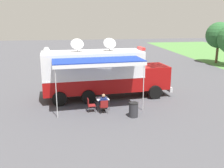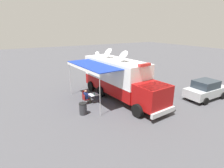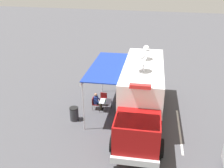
{
  "view_description": "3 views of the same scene",
  "coord_description": "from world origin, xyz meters",
  "px_view_note": "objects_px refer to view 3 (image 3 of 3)",
  "views": [
    {
      "loc": [
        18.49,
        -1.44,
        5.96
      ],
      "look_at": [
        2.25,
        1.08,
        1.62
      ],
      "focal_mm": 41.34,
      "sensor_mm": 36.0,
      "label": 1
    },
    {
      "loc": [
        8.47,
        13.63,
        6.25
      ],
      "look_at": [
        0.16,
        -0.32,
        1.09
      ],
      "focal_mm": 28.4,
      "sensor_mm": 36.0,
      "label": 2
    },
    {
      "loc": [
        -1.66,
        15.18,
        8.9
      ],
      "look_at": [
        2.26,
        -0.61,
        1.61
      ],
      "focal_mm": 40.04,
      "sensor_mm": 36.0,
      "label": 3
    }
  ],
  "objects_px": {
    "folding_table": "(106,102)",
    "trash_bin": "(74,114)",
    "command_truck": "(142,91)",
    "water_bottle": "(105,101)",
    "seated_responder": "(97,101)",
    "folding_chair_beside_table": "(103,98)",
    "folding_chair_at_table": "(95,102)"
  },
  "relations": [
    {
      "from": "folding_chair_beside_table",
      "to": "seated_responder",
      "type": "bearing_deg",
      "value": 75.45
    },
    {
      "from": "folding_table",
      "to": "folding_chair_beside_table",
      "type": "distance_m",
      "value": 0.95
    },
    {
      "from": "water_bottle",
      "to": "folding_chair_beside_table",
      "type": "height_order",
      "value": "water_bottle"
    },
    {
      "from": "folding_chair_beside_table",
      "to": "trash_bin",
      "type": "distance_m",
      "value": 2.85
    },
    {
      "from": "folding_chair_beside_table",
      "to": "trash_bin",
      "type": "xyz_separation_m",
      "value": [
        1.27,
        2.55,
        -0.06
      ]
    },
    {
      "from": "folding_table",
      "to": "water_bottle",
      "type": "xyz_separation_m",
      "value": [
        -0.03,
        0.12,
        0.16
      ]
    },
    {
      "from": "folding_chair_beside_table",
      "to": "trash_bin",
      "type": "relative_size",
      "value": 0.96
    },
    {
      "from": "command_truck",
      "to": "folding_chair_beside_table",
      "type": "bearing_deg",
      "value": -22.4
    },
    {
      "from": "folding_table",
      "to": "trash_bin",
      "type": "distance_m",
      "value": 2.39
    },
    {
      "from": "seated_responder",
      "to": "water_bottle",
      "type": "bearing_deg",
      "value": 167.85
    },
    {
      "from": "water_bottle",
      "to": "folding_chair_beside_table",
      "type": "relative_size",
      "value": 0.26
    },
    {
      "from": "folding_chair_at_table",
      "to": "folding_table",
      "type": "bearing_deg",
      "value": -179.98
    },
    {
      "from": "water_bottle",
      "to": "trash_bin",
      "type": "height_order",
      "value": "water_bottle"
    },
    {
      "from": "water_bottle",
      "to": "folding_chair_beside_table",
      "type": "xyz_separation_m",
      "value": [
        0.42,
        -0.97,
        -0.32
      ]
    },
    {
      "from": "folding_chair_beside_table",
      "to": "seated_responder",
      "type": "height_order",
      "value": "seated_responder"
    },
    {
      "from": "folding_table",
      "to": "folding_chair_beside_table",
      "type": "height_order",
      "value": "folding_chair_beside_table"
    },
    {
      "from": "water_bottle",
      "to": "seated_responder",
      "type": "distance_m",
      "value": 0.68
    },
    {
      "from": "command_truck",
      "to": "folding_chair_at_table",
      "type": "bearing_deg",
      "value": -5.95
    },
    {
      "from": "folding_chair_at_table",
      "to": "trash_bin",
      "type": "xyz_separation_m",
      "value": [
        0.86,
        1.7,
        -0.06
      ]
    },
    {
      "from": "command_truck",
      "to": "seated_responder",
      "type": "bearing_deg",
      "value": -6.57
    },
    {
      "from": "seated_responder",
      "to": "trash_bin",
      "type": "height_order",
      "value": "seated_responder"
    },
    {
      "from": "seated_responder",
      "to": "folding_chair_at_table",
      "type": "bearing_deg",
      "value": 4.35
    },
    {
      "from": "folding_table",
      "to": "folding_chair_at_table",
      "type": "xyz_separation_m",
      "value": [
        0.8,
        0.0,
        -0.16
      ]
    },
    {
      "from": "trash_bin",
      "to": "folding_table",
      "type": "bearing_deg",
      "value": -134.35
    },
    {
      "from": "command_truck",
      "to": "folding_table",
      "type": "bearing_deg",
      "value": -7.84
    },
    {
      "from": "command_truck",
      "to": "seated_responder",
      "type": "relative_size",
      "value": 7.72
    },
    {
      "from": "water_bottle",
      "to": "trash_bin",
      "type": "bearing_deg",
      "value": 43.06
    },
    {
      "from": "folding_chair_beside_table",
      "to": "folding_table",
      "type": "bearing_deg",
      "value": 114.9
    },
    {
      "from": "folding_chair_beside_table",
      "to": "seated_responder",
      "type": "relative_size",
      "value": 0.7
    },
    {
      "from": "trash_bin",
      "to": "water_bottle",
      "type": "bearing_deg",
      "value": -136.94
    },
    {
      "from": "seated_responder",
      "to": "trash_bin",
      "type": "distance_m",
      "value": 2.02
    },
    {
      "from": "folding_chair_at_table",
      "to": "seated_responder",
      "type": "distance_m",
      "value": 0.23
    }
  ]
}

